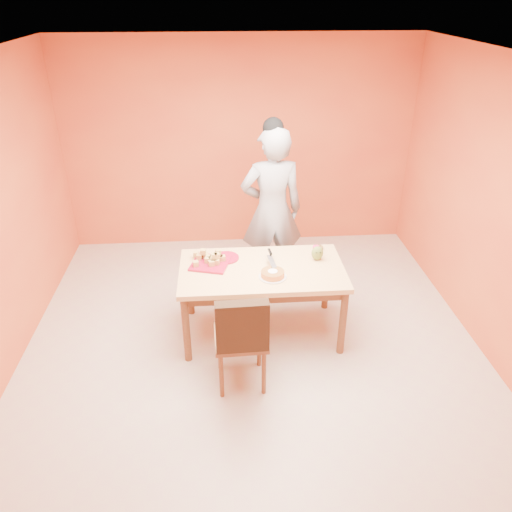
{
  "coord_description": "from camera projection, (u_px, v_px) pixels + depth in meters",
  "views": [
    {
      "loc": [
        -0.26,
        -3.82,
        3.19
      ],
      "look_at": [
        0.05,
        0.3,
        0.93
      ],
      "focal_mm": 35.0,
      "sensor_mm": 36.0,
      "label": 1
    }
  ],
  "objects": [
    {
      "name": "floor",
      "position": [
        253.0,
        354.0,
        4.89
      ],
      "size": [
        5.0,
        5.0,
        0.0
      ],
      "primitive_type": "plane",
      "color": "beige",
      "rests_on": "ground"
    },
    {
      "name": "ceiling",
      "position": [
        253.0,
        60.0,
        3.59
      ],
      "size": [
        5.0,
        5.0,
        0.0
      ],
      "primitive_type": "plane",
      "rotation": [
        3.14,
        0.0,
        0.0
      ],
      "color": "white",
      "rests_on": "wall_back"
    },
    {
      "name": "wall_back",
      "position": [
        240.0,
        146.0,
        6.43
      ],
      "size": [
        4.5,
        0.0,
        4.5
      ],
      "primitive_type": "plane",
      "rotation": [
        1.57,
        0.0,
        0.0
      ],
      "color": "#D96632",
      "rests_on": "floor"
    },
    {
      "name": "wall_right",
      "position": [
        508.0,
        221.0,
        4.39
      ],
      "size": [
        0.0,
        5.0,
        5.0
      ],
      "primitive_type": "plane",
      "rotation": [
        1.57,
        0.0,
        -1.57
      ],
      "color": "#D96632",
      "rests_on": "floor"
    },
    {
      "name": "dining_table",
      "position": [
        262.0,
        276.0,
        4.88
      ],
      "size": [
        1.6,
        0.9,
        0.76
      ],
      "color": "#F1BE7E",
      "rests_on": "floor"
    },
    {
      "name": "dining_chair",
      "position": [
        241.0,
        336.0,
        4.3
      ],
      "size": [
        0.47,
        0.54,
        0.99
      ],
      "rotation": [
        0.0,
        0.0,
        0.03
      ],
      "color": "brown",
      "rests_on": "floor"
    },
    {
      "name": "pastry_pile",
      "position": [
        210.0,
        258.0,
        4.87
      ],
      "size": [
        0.32,
        0.32,
        0.1
      ],
      "primitive_type": null,
      "color": "tan",
      "rests_on": "pastry_platter"
    },
    {
      "name": "person",
      "position": [
        272.0,
        211.0,
        5.56
      ],
      "size": [
        0.74,
        0.52,
        1.92
      ],
      "primitive_type": "imported",
      "rotation": [
        0.0,
        0.0,
        3.23
      ],
      "color": "gray",
      "rests_on": "floor"
    },
    {
      "name": "pastry_platter",
      "position": [
        210.0,
        263.0,
        4.9
      ],
      "size": [
        0.44,
        0.44,
        0.02
      ],
      "primitive_type": "cube",
      "rotation": [
        0.0,
        0.0,
        -0.28
      ],
      "color": "maroon",
      "rests_on": "dining_table"
    },
    {
      "name": "red_dinner_plate",
      "position": [
        226.0,
        258.0,
        5.01
      ],
      "size": [
        0.3,
        0.3,
        0.02
      ],
      "primitive_type": "cylinder",
      "rotation": [
        0.0,
        0.0,
        0.15
      ],
      "color": "maroon",
      "rests_on": "dining_table"
    },
    {
      "name": "white_cake_plate",
      "position": [
        273.0,
        277.0,
        4.69
      ],
      "size": [
        0.34,
        0.34,
        0.01
      ],
      "primitive_type": "cylinder",
      "rotation": [
        0.0,
        0.0,
        0.38
      ],
      "color": "white",
      "rests_on": "dining_table"
    },
    {
      "name": "sponge_cake",
      "position": [
        273.0,
        274.0,
        4.67
      ],
      "size": [
        0.27,
        0.27,
        0.05
      ],
      "primitive_type": "cylinder",
      "rotation": [
        0.0,
        0.0,
        -0.28
      ],
      "color": "orange",
      "rests_on": "white_cake_plate"
    },
    {
      "name": "cake_server",
      "position": [
        272.0,
        261.0,
        4.82
      ],
      "size": [
        0.08,
        0.26,
        0.01
      ],
      "primitive_type": "cube",
      "rotation": [
        0.0,
        0.0,
        0.11
      ],
      "color": "silver",
      "rests_on": "sponge_cake"
    },
    {
      "name": "egg_ornament",
      "position": [
        317.0,
        253.0,
        4.95
      ],
      "size": [
        0.14,
        0.13,
        0.15
      ],
      "primitive_type": "ellipsoid",
      "rotation": [
        0.0,
        0.0,
        0.33
      ],
      "color": "olive",
      "rests_on": "dining_table"
    },
    {
      "name": "magenta_glass",
      "position": [
        316.0,
        250.0,
        5.06
      ],
      "size": [
        0.07,
        0.07,
        0.09
      ],
      "primitive_type": "cylinder",
      "rotation": [
        0.0,
        0.0,
        0.12
      ],
      "color": "#DC215D",
      "rests_on": "dining_table"
    },
    {
      "name": "checker_tin",
      "position": [
        318.0,
        248.0,
        5.18
      ],
      "size": [
        0.13,
        0.13,
        0.03
      ],
      "primitive_type": "cylinder",
      "rotation": [
        0.0,
        0.0,
        -0.28
      ],
      "color": "#32200D",
      "rests_on": "dining_table"
    }
  ]
}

